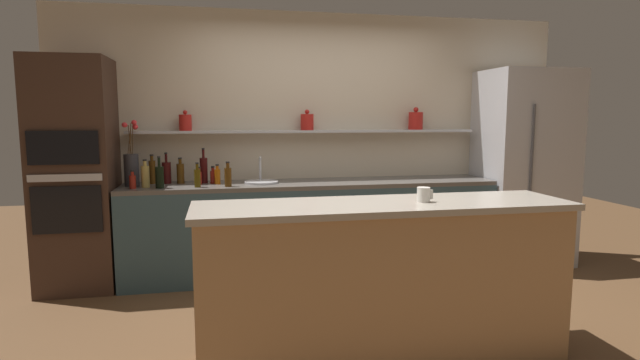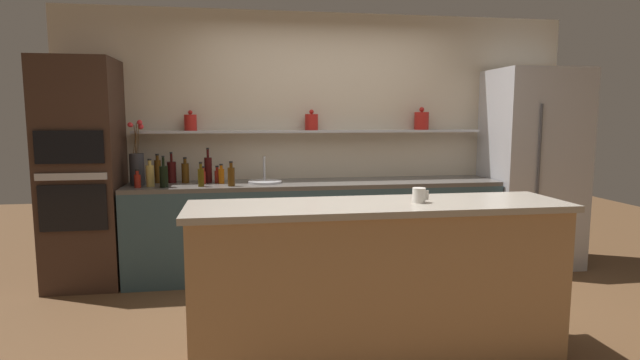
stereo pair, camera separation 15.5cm
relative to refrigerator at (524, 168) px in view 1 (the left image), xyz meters
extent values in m
plane|color=brown|center=(-2.15, -1.20, -1.02)|extent=(12.00, 12.00, 0.00)
cube|color=beige|center=(-2.15, 0.40, 0.28)|extent=(5.20, 0.10, 2.60)
cube|color=#B7B7BC|center=(-2.27, 0.26, 0.39)|extent=(3.51, 0.18, 0.02)
cylinder|color=#AD1E19|center=(-3.48, 0.25, 0.48)|extent=(0.12, 0.12, 0.16)
sphere|color=#AD1E19|center=(-3.48, 0.25, 0.58)|extent=(0.04, 0.04, 0.04)
cylinder|color=#AD1E19|center=(-2.29, 0.25, 0.48)|extent=(0.13, 0.13, 0.16)
sphere|color=#AD1E19|center=(-2.29, 0.25, 0.59)|extent=(0.05, 0.05, 0.05)
cylinder|color=#AD1E19|center=(-1.13, 0.25, 0.49)|extent=(0.15, 0.15, 0.18)
sphere|color=#AD1E19|center=(-1.13, 0.25, 0.61)|extent=(0.05, 0.05, 0.05)
cube|color=#334C56|center=(-2.27, 0.04, -0.58)|extent=(3.61, 0.62, 0.88)
cube|color=#56514C|center=(-2.27, 0.04, -0.12)|extent=(3.61, 0.62, 0.04)
cube|color=tan|center=(-2.15, -1.79, -0.53)|extent=(2.32, 0.55, 0.98)
cube|color=#ADA393|center=(-2.15, -1.79, -0.02)|extent=(2.38, 0.61, 0.04)
cube|color=#B7B7BC|center=(0.00, 0.00, 0.00)|extent=(0.90, 0.70, 2.03)
cylinder|color=#4C4C51|center=(-0.16, -0.37, 0.10)|extent=(0.02, 0.02, 1.12)
cube|color=#3D281E|center=(-4.42, 0.04, 0.02)|extent=(0.66, 0.62, 2.07)
cube|color=black|center=(-4.42, -0.28, -0.24)|extent=(0.55, 0.02, 0.40)
cube|color=black|center=(-4.42, -0.28, 0.28)|extent=(0.55, 0.02, 0.28)
cube|color=#B7B7BC|center=(-4.42, -0.28, 0.03)|extent=(0.58, 0.02, 0.06)
cylinder|color=#2D2D33|center=(-3.96, 0.07, 0.05)|extent=(0.13, 0.13, 0.29)
cylinder|color=#4C3319|center=(-3.94, 0.09, 0.32)|extent=(0.02, 0.02, 0.25)
sphere|color=red|center=(-3.92, 0.13, 0.45)|extent=(0.05, 0.05, 0.05)
cylinder|color=#4C3319|center=(-3.96, 0.07, 0.33)|extent=(0.04, 0.06, 0.26)
sphere|color=red|center=(-4.00, 0.09, 0.46)|extent=(0.04, 0.04, 0.04)
cylinder|color=#4C3319|center=(-3.96, 0.07, 0.33)|extent=(0.03, 0.06, 0.26)
sphere|color=red|center=(-4.00, 0.05, 0.46)|extent=(0.05, 0.05, 0.05)
cylinder|color=#4C3319|center=(-3.95, 0.07, 0.34)|extent=(0.04, 0.06, 0.28)
sphere|color=red|center=(-3.92, 0.09, 0.49)|extent=(0.05, 0.05, 0.05)
cylinder|color=#B7B7BC|center=(-2.77, 0.04, -0.09)|extent=(0.32, 0.32, 0.02)
cylinder|color=#B7B7BC|center=(-2.77, 0.16, 0.03)|extent=(0.02, 0.02, 0.22)
cylinder|color=#B7B7BC|center=(-2.77, 0.10, 0.14)|extent=(0.02, 0.12, 0.02)
cylinder|color=#4C2D0C|center=(-3.53, 0.17, 0.00)|extent=(0.07, 0.07, 0.19)
cylinder|color=#4C2D0C|center=(-3.53, 0.17, 0.12)|extent=(0.03, 0.03, 0.04)
cylinder|color=black|center=(-3.53, 0.17, 0.14)|extent=(0.03, 0.03, 0.01)
cylinder|color=maroon|center=(-3.23, 0.11, -0.04)|extent=(0.05, 0.05, 0.12)
cylinder|color=maroon|center=(-3.23, 0.11, 0.04)|extent=(0.03, 0.03, 0.04)
cylinder|color=black|center=(-3.23, 0.11, 0.06)|extent=(0.03, 0.03, 0.01)
cylinder|color=#380C0C|center=(-3.31, 0.14, 0.02)|extent=(0.07, 0.07, 0.24)
cylinder|color=#380C0C|center=(-3.31, 0.14, 0.19)|extent=(0.02, 0.02, 0.08)
cylinder|color=black|center=(-3.31, 0.14, 0.23)|extent=(0.03, 0.03, 0.01)
cylinder|color=maroon|center=(-3.92, -0.11, -0.04)|extent=(0.06, 0.06, 0.12)
cylinder|color=maroon|center=(-3.92, -0.11, 0.04)|extent=(0.03, 0.03, 0.04)
cylinder|color=black|center=(-3.92, -0.11, 0.06)|extent=(0.03, 0.03, 0.01)
cylinder|color=tan|center=(-3.82, -0.05, 0.00)|extent=(0.07, 0.07, 0.19)
cylinder|color=tan|center=(-3.82, -0.05, 0.12)|extent=(0.03, 0.03, 0.04)
cylinder|color=black|center=(-3.82, -0.05, 0.15)|extent=(0.03, 0.03, 0.01)
cylinder|color=#47380A|center=(-3.36, -0.13, -0.02)|extent=(0.06, 0.06, 0.16)
cylinder|color=#47380A|center=(-3.36, -0.13, 0.09)|extent=(0.03, 0.03, 0.05)
cylinder|color=black|center=(-3.36, -0.13, 0.12)|extent=(0.03, 0.03, 0.01)
cylinder|color=#9E4C0A|center=(-3.19, 0.05, -0.03)|extent=(0.06, 0.06, 0.14)
cylinder|color=#9E4C0A|center=(-3.19, 0.05, 0.06)|extent=(0.03, 0.03, 0.04)
cylinder|color=black|center=(-3.19, 0.05, 0.09)|extent=(0.03, 0.03, 0.01)
cylinder|color=black|center=(-3.69, -0.12, 0.00)|extent=(0.08, 0.08, 0.19)
cylinder|color=black|center=(-3.69, -0.12, 0.14)|extent=(0.02, 0.02, 0.08)
cylinder|color=black|center=(-3.69, -0.12, 0.18)|extent=(0.03, 0.03, 0.01)
cylinder|color=#4C2D0C|center=(-3.09, -0.14, -0.01)|extent=(0.06, 0.06, 0.17)
cylinder|color=#4C2D0C|center=(-3.09, -0.14, 0.10)|extent=(0.03, 0.03, 0.04)
cylinder|color=black|center=(-3.09, -0.14, 0.13)|extent=(0.03, 0.03, 0.01)
cylinder|color=maroon|center=(-3.35, 0.05, -0.04)|extent=(0.05, 0.05, 0.12)
cylinder|color=maroon|center=(-3.35, 0.05, 0.04)|extent=(0.03, 0.03, 0.04)
cylinder|color=black|center=(-3.35, 0.05, 0.07)|extent=(0.03, 0.03, 0.01)
cylinder|color=#4C2D0C|center=(-3.79, 0.19, 0.01)|extent=(0.06, 0.06, 0.22)
cylinder|color=#4C2D0C|center=(-3.79, 0.19, 0.15)|extent=(0.03, 0.03, 0.04)
cylinder|color=black|center=(-3.79, 0.19, 0.18)|extent=(0.03, 0.03, 0.01)
cylinder|color=#380C0C|center=(-3.66, 0.20, 0.00)|extent=(0.08, 0.08, 0.20)
cylinder|color=#380C0C|center=(-3.66, 0.20, 0.15)|extent=(0.02, 0.02, 0.08)
cylinder|color=black|center=(-3.66, 0.20, 0.19)|extent=(0.03, 0.03, 0.01)
cylinder|color=silver|center=(-1.91, -1.82, 0.05)|extent=(0.08, 0.08, 0.09)
cube|color=silver|center=(-1.85, -1.82, 0.05)|extent=(0.02, 0.01, 0.06)
camera|label=1|loc=(-3.15, -4.73, 0.53)|focal=28.00mm
camera|label=2|loc=(-3.00, -4.76, 0.53)|focal=28.00mm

